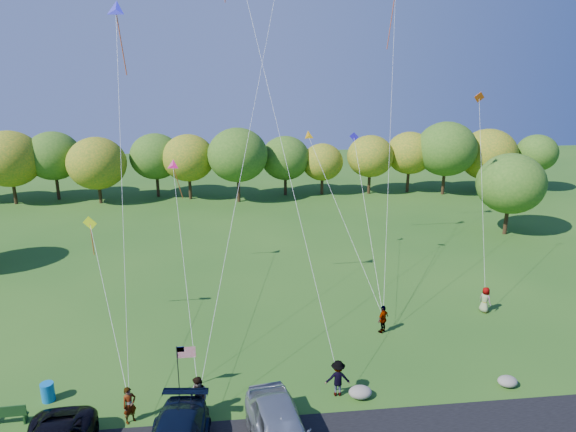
% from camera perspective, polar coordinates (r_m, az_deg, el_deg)
% --- Properties ---
extents(ground, '(140.00, 140.00, 0.00)m').
position_cam_1_polar(ground, '(25.29, -3.50, -20.20)').
color(ground, '#225016').
rests_on(ground, ground).
extents(treeline, '(75.59, 28.34, 8.58)m').
position_cam_1_polar(treeline, '(57.17, -6.79, 6.07)').
color(treeline, '#3C2A15').
rests_on(treeline, ground).
extents(minivan_silver, '(3.03, 5.76, 1.87)m').
position_cam_1_polar(minivan_silver, '(22.35, -0.88, -22.70)').
color(minivan_silver, '#A3A8AD').
rests_on(minivan_silver, asphalt_lane).
extents(flyer_a, '(0.74, 0.71, 1.71)m').
position_cam_1_polar(flyer_a, '(24.79, -17.20, -19.43)').
color(flyer_a, '#4C4C59').
rests_on(flyer_a, ground).
extents(flyer_b, '(1.19, 1.18, 1.94)m').
position_cam_1_polar(flyer_b, '(24.37, -9.90, -19.24)').
color(flyer_b, '#4C4C59').
rests_on(flyer_b, ground).
extents(flyer_c, '(1.21, 0.75, 1.80)m').
position_cam_1_polar(flyer_c, '(25.45, 5.56, -17.50)').
color(flyer_c, '#4C4C59').
rests_on(flyer_c, ground).
extents(flyer_d, '(1.02, 0.97, 1.70)m').
position_cam_1_polar(flyer_d, '(30.91, 10.52, -11.18)').
color(flyer_d, '#4C4C59').
rests_on(flyer_d, ground).
extents(flyer_e, '(0.83, 0.96, 1.66)m').
position_cam_1_polar(flyer_e, '(34.98, 21.05, -8.68)').
color(flyer_e, '#4C4C59').
rests_on(flyer_e, ground).
extents(park_bench, '(1.71, 0.45, 0.94)m').
position_cam_1_polar(park_bench, '(26.85, -28.79, -18.75)').
color(park_bench, '#173C15').
rests_on(park_bench, ground).
extents(trash_barrel, '(0.60, 0.60, 0.91)m').
position_cam_1_polar(trash_barrel, '(27.61, -25.14, -17.29)').
color(trash_barrel, '#0B61AE').
rests_on(trash_barrel, ground).
extents(flag_assembly, '(0.90, 0.58, 2.43)m').
position_cam_1_polar(flag_assembly, '(25.57, -11.61, -15.17)').
color(flag_assembly, black).
rests_on(flag_assembly, ground).
extents(boulder_near, '(1.11, 0.87, 0.55)m').
position_cam_1_polar(boulder_near, '(25.76, 8.04, -18.81)').
color(boulder_near, gray).
rests_on(boulder_near, ground).
extents(boulder_far, '(0.96, 0.80, 0.50)m').
position_cam_1_polar(boulder_far, '(28.38, 23.21, -16.53)').
color(boulder_far, gray).
rests_on(boulder_far, ground).
extents(kites_aloft, '(25.12, 9.82, 19.08)m').
position_cam_1_polar(kites_aloft, '(34.58, -3.20, 22.20)').
color(kites_aloft, '#E71954').
rests_on(kites_aloft, ground).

